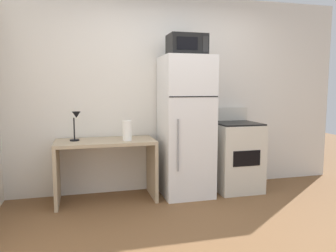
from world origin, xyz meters
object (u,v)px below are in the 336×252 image
object	(u,v)px
refrigerator	(186,127)
oven_range	(236,156)
paper_towel_roll	(127,131)
desk	(106,158)
microwave	(187,45)
desk_lamp	(76,121)

from	to	relation	value
refrigerator	oven_range	world-z (taller)	refrigerator
paper_towel_roll	refrigerator	size ratio (longest dim) A/B	0.14
desk	microwave	world-z (taller)	microwave
desk	oven_range	distance (m)	1.73
paper_towel_roll	refrigerator	bearing A→B (deg)	5.11
paper_towel_roll	microwave	size ratio (longest dim) A/B	0.52
desk_lamp	microwave	xyz separation A→B (m)	(1.35, -0.08, 0.92)
desk	refrigerator	xyz separation A→B (m)	(1.01, -0.03, 0.36)
desk	microwave	bearing A→B (deg)	-2.81
paper_towel_roll	desk	bearing A→B (deg)	159.03
refrigerator	desk_lamp	bearing A→B (deg)	177.49
refrigerator	desk	bearing A→B (deg)	178.38
desk	desk_lamp	size ratio (longest dim) A/B	3.38
desk	refrigerator	bearing A→B (deg)	-1.62
microwave	paper_towel_roll	bearing A→B (deg)	-176.47
desk_lamp	paper_towel_roll	size ratio (longest dim) A/B	1.47
microwave	refrigerator	bearing A→B (deg)	90.32
microwave	oven_range	xyz separation A→B (m)	(0.72, 0.03, -1.44)
desk	desk_lamp	world-z (taller)	desk_lamp
oven_range	paper_towel_roll	bearing A→B (deg)	-176.87
desk	paper_towel_roll	size ratio (longest dim) A/B	4.97
desk_lamp	oven_range	world-z (taller)	desk_lamp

